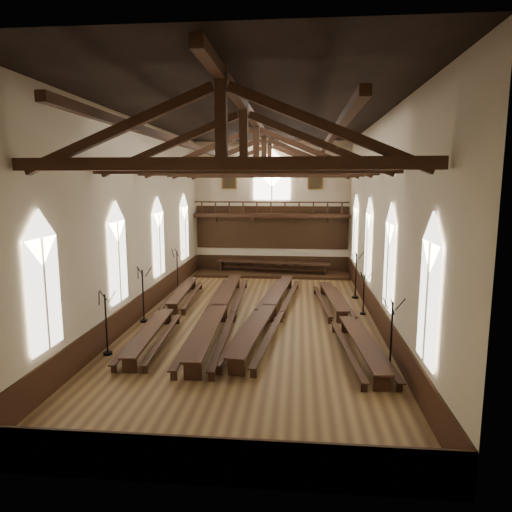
{
  "coord_description": "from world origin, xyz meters",
  "views": [
    {
      "loc": [
        2.09,
        -22.35,
        6.9
      ],
      "look_at": [
        -0.15,
        1.5,
        3.03
      ],
      "focal_mm": 32.0,
      "sensor_mm": 36.0,
      "label": 1
    }
  ],
  "objects_px": {
    "dais": "(272,273)",
    "candelabrum_right_near": "(391,348)",
    "refectory_row_b": "(220,309)",
    "refectory_row_c": "(270,309)",
    "refectory_row_a": "(169,310)",
    "high_table": "(272,263)",
    "candelabrum_left_near": "(107,335)",
    "candelabrum_right_mid": "(363,302)",
    "candelabrum_left_mid": "(143,305)",
    "candelabrum_right_far": "(356,284)",
    "refectory_row_d": "(344,318)",
    "candelabrum_left_far": "(178,279)"
  },
  "relations": [
    {
      "from": "candelabrum_left_near",
      "to": "refectory_row_b",
      "type": "bearing_deg",
      "value": 53.44
    },
    {
      "from": "high_table",
      "to": "candelabrum_right_near",
      "type": "bearing_deg",
      "value": -72.68
    },
    {
      "from": "candelabrum_left_near",
      "to": "candelabrum_left_mid",
      "type": "height_order",
      "value": "candelabrum_left_mid"
    },
    {
      "from": "high_table",
      "to": "candelabrum_right_mid",
      "type": "bearing_deg",
      "value": -61.7
    },
    {
      "from": "candelabrum_right_near",
      "to": "dais",
      "type": "bearing_deg",
      "value": 107.32
    },
    {
      "from": "candelabrum_right_near",
      "to": "refectory_row_a",
      "type": "bearing_deg",
      "value": 151.48
    },
    {
      "from": "refectory_row_c",
      "to": "dais",
      "type": "xyz_separation_m",
      "value": [
        -0.52,
        11.36,
        -0.47
      ]
    },
    {
      "from": "high_table",
      "to": "refectory_row_d",
      "type": "bearing_deg",
      "value": -71.47
    },
    {
      "from": "candelabrum_right_near",
      "to": "candelabrum_left_mid",
      "type": "bearing_deg",
      "value": 156.23
    },
    {
      "from": "refectory_row_b",
      "to": "candelabrum_right_near",
      "type": "bearing_deg",
      "value": -36.87
    },
    {
      "from": "refectory_row_b",
      "to": "candelabrum_left_far",
      "type": "distance_m",
      "value": 6.92
    },
    {
      "from": "high_table",
      "to": "candelabrum_right_far",
      "type": "height_order",
      "value": "candelabrum_right_far"
    },
    {
      "from": "candelabrum_left_near",
      "to": "refectory_row_a",
      "type": "bearing_deg",
      "value": 77.16
    },
    {
      "from": "high_table",
      "to": "candelabrum_left_mid",
      "type": "bearing_deg",
      "value": -114.78
    },
    {
      "from": "refectory_row_d",
      "to": "candelabrum_right_far",
      "type": "distance_m",
      "value": 6.02
    },
    {
      "from": "dais",
      "to": "candelabrum_left_far",
      "type": "distance_m",
      "value": 8.26
    },
    {
      "from": "candelabrum_left_far",
      "to": "candelabrum_right_far",
      "type": "xyz_separation_m",
      "value": [
        11.1,
        -0.62,
        0.03
      ]
    },
    {
      "from": "candelabrum_right_far",
      "to": "refectory_row_a",
      "type": "bearing_deg",
      "value": -152.0
    },
    {
      "from": "dais",
      "to": "high_table",
      "type": "distance_m",
      "value": 0.78
    },
    {
      "from": "refectory_row_c",
      "to": "candelabrum_right_far",
      "type": "xyz_separation_m",
      "value": [
        4.86,
        4.82,
        0.31
      ]
    },
    {
      "from": "dais",
      "to": "candelabrum_left_near",
      "type": "bearing_deg",
      "value": -108.81
    },
    {
      "from": "candelabrum_left_far",
      "to": "refectory_row_a",
      "type": "bearing_deg",
      "value": -79.26
    },
    {
      "from": "refectory_row_a",
      "to": "candelabrum_left_near",
      "type": "distance_m",
      "value": 5.07
    },
    {
      "from": "refectory_row_c",
      "to": "high_table",
      "type": "bearing_deg",
      "value": 92.62
    },
    {
      "from": "refectory_row_b",
      "to": "candelabrum_right_far",
      "type": "xyz_separation_m",
      "value": [
        7.36,
        5.2,
        0.29
      ]
    },
    {
      "from": "refectory_row_d",
      "to": "refectory_row_c",
      "type": "bearing_deg",
      "value": 163.73
    },
    {
      "from": "dais",
      "to": "refectory_row_a",
      "type": "bearing_deg",
      "value": -111.18
    },
    {
      "from": "candelabrum_left_far",
      "to": "candelabrum_right_near",
      "type": "xyz_separation_m",
      "value": [
        11.1,
        -11.34,
        -0.01
      ]
    },
    {
      "from": "candelabrum_left_mid",
      "to": "dais",
      "type": "bearing_deg",
      "value": 65.22
    },
    {
      "from": "refectory_row_c",
      "to": "candelabrum_right_far",
      "type": "height_order",
      "value": "candelabrum_right_far"
    },
    {
      "from": "candelabrum_left_near",
      "to": "candelabrum_right_near",
      "type": "xyz_separation_m",
      "value": [
        11.1,
        -0.49,
        0.03
      ]
    },
    {
      "from": "candelabrum_left_far",
      "to": "candelabrum_right_far",
      "type": "height_order",
      "value": "candelabrum_right_far"
    },
    {
      "from": "dais",
      "to": "candelabrum_right_near",
      "type": "bearing_deg",
      "value": -72.68
    },
    {
      "from": "candelabrum_right_far",
      "to": "candelabrum_left_mid",
      "type": "bearing_deg",
      "value": -152.27
    },
    {
      "from": "candelabrum_right_mid",
      "to": "refectory_row_c",
      "type": "bearing_deg",
      "value": -164.34
    },
    {
      "from": "refectory_row_b",
      "to": "dais",
      "type": "relative_size",
      "value": 1.32
    },
    {
      "from": "refectory_row_b",
      "to": "high_table",
      "type": "distance_m",
      "value": 11.91
    },
    {
      "from": "candelabrum_left_far",
      "to": "candelabrum_right_near",
      "type": "bearing_deg",
      "value": -45.62
    },
    {
      "from": "candelabrum_left_mid",
      "to": "candelabrum_left_far",
      "type": "distance_m",
      "value": 6.45
    },
    {
      "from": "refectory_row_b",
      "to": "refectory_row_c",
      "type": "bearing_deg",
      "value": 8.6
    },
    {
      "from": "dais",
      "to": "candelabrum_right_near",
      "type": "relative_size",
      "value": 4.15
    },
    {
      "from": "candelabrum_left_near",
      "to": "refectory_row_c",
      "type": "bearing_deg",
      "value": 40.97
    },
    {
      "from": "refectory_row_c",
      "to": "refectory_row_d",
      "type": "xyz_separation_m",
      "value": [
        3.65,
        -1.06,
        -0.05
      ]
    },
    {
      "from": "candelabrum_right_mid",
      "to": "candelabrum_right_far",
      "type": "relative_size",
      "value": 0.79
    },
    {
      "from": "refectory_row_b",
      "to": "candelabrum_left_mid",
      "type": "bearing_deg",
      "value": -170.35
    },
    {
      "from": "candelabrum_right_far",
      "to": "candelabrum_right_mid",
      "type": "bearing_deg",
      "value": -90.0
    },
    {
      "from": "candelabrum_right_near",
      "to": "candelabrum_right_far",
      "type": "distance_m",
      "value": 10.72
    },
    {
      "from": "candelabrum_right_far",
      "to": "refectory_row_d",
      "type": "bearing_deg",
      "value": -101.7
    },
    {
      "from": "refectory_row_a",
      "to": "high_table",
      "type": "bearing_deg",
      "value": 68.82
    },
    {
      "from": "refectory_row_c",
      "to": "candelabrum_left_near",
      "type": "distance_m",
      "value": 8.26
    }
  ]
}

